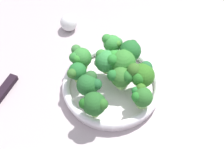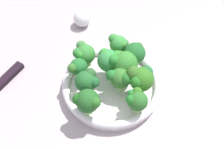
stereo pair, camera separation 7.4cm
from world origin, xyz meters
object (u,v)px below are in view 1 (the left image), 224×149
at_px(broccoli_floret_5, 122,62).
at_px(broccoli_floret_3, 130,51).
at_px(broccoli_floret_7, 94,104).
at_px(bowl, 112,86).
at_px(broccoli_floret_0, 80,58).
at_px(broccoli_floret_2, 141,75).
at_px(garlic_bulb, 69,23).
at_px(broccoli_floret_1, 89,84).
at_px(broccoli_floret_6, 142,96).
at_px(broccoli_floret_9, 108,62).
at_px(broccoli_floret_4, 113,44).
at_px(broccoli_floret_8, 77,72).
at_px(broccoli_floret_10, 121,77).

bearing_deg(broccoli_floret_5, broccoli_floret_3, 128.05).
bearing_deg(broccoli_floret_7, broccoli_floret_5, 130.14).
xyz_separation_m(bowl, broccoli_floret_0, (-0.08, -0.06, 0.06)).
relative_size(broccoli_floret_2, broccoli_floret_5, 1.03).
bearing_deg(broccoli_floret_3, bowl, -56.07).
xyz_separation_m(broccoli_floret_2, garlic_bulb, (-0.30, -0.09, -0.05)).
distance_m(broccoli_floret_2, broccoli_floret_5, 0.06).
bearing_deg(broccoli_floret_1, garlic_bulb, 173.35).
height_order(broccoli_floret_3, broccoli_floret_6, broccoli_floret_3).
bearing_deg(broccoli_floret_5, broccoli_floret_9, -115.43).
xyz_separation_m(broccoli_floret_0, broccoli_floret_4, (-0.02, 0.10, -0.00)).
xyz_separation_m(broccoli_floret_3, broccoli_floret_6, (0.13, -0.03, -0.01)).
bearing_deg(broccoli_floret_2, broccoli_floret_9, -140.89).
distance_m(bowl, garlic_bulb, 0.26).
distance_m(broccoli_floret_5, broccoli_floret_8, 0.11).
distance_m(broccoli_floret_1, broccoli_floret_4, 0.15).
xyz_separation_m(broccoli_floret_6, garlic_bulb, (-0.35, -0.07, -0.04)).
xyz_separation_m(broccoli_floret_8, broccoli_floret_10, (0.05, 0.09, -0.00)).
bearing_deg(broccoli_floret_1, broccoli_floret_6, 52.76).
relative_size(broccoli_floret_2, broccoli_floret_4, 1.27).
distance_m(broccoli_floret_2, broccoli_floret_8, 0.16).
distance_m(broccoli_floret_9, broccoli_floret_10, 0.06).
xyz_separation_m(broccoli_floret_4, garlic_bulb, (-0.17, -0.07, -0.04)).
bearing_deg(broccoli_floret_2, bowl, -122.10).
distance_m(broccoli_floret_1, broccoli_floret_3, 0.14).
xyz_separation_m(broccoli_floret_2, broccoli_floret_4, (-0.13, -0.02, -0.01)).
relative_size(broccoli_floret_2, broccoli_floret_10, 1.22).
bearing_deg(broccoli_floret_1, broccoli_floret_10, 83.45).
bearing_deg(broccoli_floret_5, broccoli_floret_6, 2.10).
relative_size(broccoli_floret_5, broccoli_floret_8, 1.24).
bearing_deg(broccoli_floret_10, broccoli_floret_1, -96.55).
height_order(broccoli_floret_0, broccoli_floret_9, broccoli_floret_9).
bearing_deg(broccoli_floret_3, broccoli_floret_0, -102.80).
height_order(broccoli_floret_3, broccoli_floret_8, broccoli_floret_3).
bearing_deg(broccoli_floret_4, bowl, -23.71).
bearing_deg(broccoli_floret_9, bowl, -3.70).
bearing_deg(broccoli_floret_9, broccoli_floret_1, -56.07).
distance_m(broccoli_floret_2, broccoli_floret_3, 0.09).
bearing_deg(broccoli_floret_1, broccoli_floret_0, 174.61).
relative_size(broccoli_floret_1, garlic_bulb, 1.23).
height_order(broccoli_floret_0, garlic_bulb, broccoli_floret_0).
height_order(broccoli_floret_8, broccoli_floret_9, broccoli_floret_9).
bearing_deg(broccoli_floret_10, bowl, -141.53).
bearing_deg(garlic_bulb, broccoli_floret_7, -7.07).
xyz_separation_m(broccoli_floret_4, broccoli_floret_6, (0.18, -0.00, -0.00)).
relative_size(broccoli_floret_1, broccoli_floret_3, 0.95).
xyz_separation_m(broccoli_floret_8, broccoli_floret_9, (0.00, 0.08, 0.01)).
height_order(broccoli_floret_6, broccoli_floret_9, broccoli_floret_9).
distance_m(bowl, broccoli_floret_5, 0.07).
bearing_deg(broccoli_floret_10, broccoli_floret_3, 141.11).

